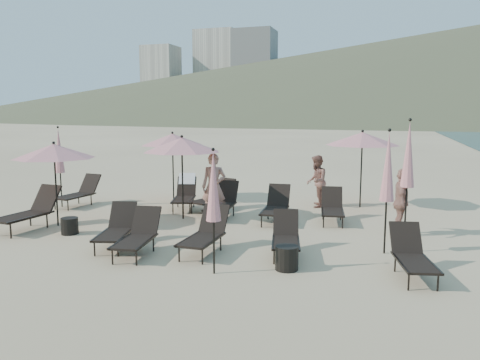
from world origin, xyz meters
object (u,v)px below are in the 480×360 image
(lounger_6, at_px, (79,192))
(umbrella_closed_3, at_px, (388,167))
(umbrella_closed_0, at_px, (213,187))
(lounger_11, at_px, (332,207))
(umbrella_open_3, at_px, (362,139))
(lounger_2, at_px, (138,235))
(umbrella_open_0, at_px, (54,151))
(umbrella_closed_2, at_px, (59,151))
(lounger_1, at_px, (117,228))
(beachgoer_c, at_px, (401,202))
(umbrella_open_1, at_px, (182,145))
(lounger_9, at_px, (222,202))
(side_table_0, at_px, (70,226))
(lounger_4, at_px, (286,236))
(side_table_1, at_px, (287,258))
(lounger_3, at_px, (205,233))
(lounger_8, at_px, (214,196))
(umbrella_open_2, at_px, (172,140))
(lounger_0, at_px, (29,210))
(umbrella_closed_1, at_px, (408,155))
(lounger_10, at_px, (276,206))
(lounger_5, at_px, (412,255))
(beachgoer_b, at_px, (316,181))
(beachgoer_a, at_px, (214,187))
(lounger_7, at_px, (185,193))

(lounger_6, distance_m, umbrella_closed_3, 9.81)
(umbrella_closed_0, bearing_deg, lounger_11, 72.06)
(umbrella_open_3, bearing_deg, lounger_2, -122.20)
(umbrella_open_0, xyz_separation_m, umbrella_closed_2, (-1.58, 2.14, -0.20))
(lounger_1, xyz_separation_m, beachgoer_c, (6.03, 2.97, 0.39))
(umbrella_open_1, bearing_deg, umbrella_closed_2, 175.16)
(lounger_2, bearing_deg, lounger_9, 74.09)
(lounger_11, relative_size, side_table_0, 3.87)
(lounger_4, relative_size, umbrella_open_1, 0.66)
(umbrella_open_3, bearing_deg, beachgoer_c, -70.42)
(side_table_1, bearing_deg, side_table_0, 170.32)
(lounger_4, bearing_deg, lounger_6, 145.00)
(lounger_3, xyz_separation_m, lounger_9, (-0.82, 3.30, 0.02))
(lounger_9, bearing_deg, lounger_8, 118.94)
(lounger_2, relative_size, umbrella_closed_3, 0.62)
(umbrella_open_2, bearing_deg, lounger_0, -109.27)
(lounger_4, xyz_separation_m, umbrella_closed_1, (2.42, 2.24, 1.58))
(lounger_9, bearing_deg, lounger_6, 172.74)
(lounger_3, distance_m, lounger_9, 3.40)
(lounger_9, relative_size, lounger_10, 1.03)
(lounger_0, relative_size, umbrella_open_3, 0.77)
(lounger_5, height_order, lounger_11, lounger_11)
(lounger_10, xyz_separation_m, umbrella_open_2, (-4.09, 2.07, 1.62))
(umbrella_open_3, relative_size, beachgoer_b, 1.49)
(lounger_9, height_order, beachgoer_a, beachgoer_a)
(umbrella_open_0, relative_size, umbrella_open_1, 0.95)
(side_table_0, bearing_deg, lounger_3, -6.22)
(beachgoer_c, bearing_deg, umbrella_open_1, 85.91)
(beachgoer_c, bearing_deg, lounger_3, 121.19)
(lounger_8, relative_size, beachgoer_a, 0.93)
(lounger_0, distance_m, lounger_5, 9.20)
(lounger_4, distance_m, beachgoer_a, 3.66)
(lounger_3, relative_size, lounger_5, 1.01)
(beachgoer_a, bearing_deg, umbrella_open_3, 32.17)
(lounger_6, xyz_separation_m, umbrella_closed_2, (-0.42, -0.32, 1.33))
(lounger_7, distance_m, beachgoer_a, 1.94)
(lounger_0, bearing_deg, beachgoer_a, 35.45)
(side_table_0, bearing_deg, lounger_5, -4.49)
(lounger_3, height_order, umbrella_closed_1, umbrella_closed_1)
(lounger_2, height_order, beachgoer_b, beachgoer_b)
(umbrella_closed_3, bearing_deg, lounger_7, 153.02)
(lounger_1, relative_size, beachgoer_a, 0.90)
(lounger_7, relative_size, beachgoer_a, 0.95)
(umbrella_open_3, bearing_deg, umbrella_closed_1, -69.60)
(lounger_0, distance_m, lounger_11, 7.94)
(umbrella_open_1, relative_size, umbrella_closed_0, 1.01)
(lounger_7, relative_size, umbrella_open_2, 0.75)
(lounger_1, distance_m, umbrella_open_0, 3.24)
(side_table_1, bearing_deg, umbrella_open_2, 131.54)
(lounger_11, bearing_deg, umbrella_open_3, 66.87)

